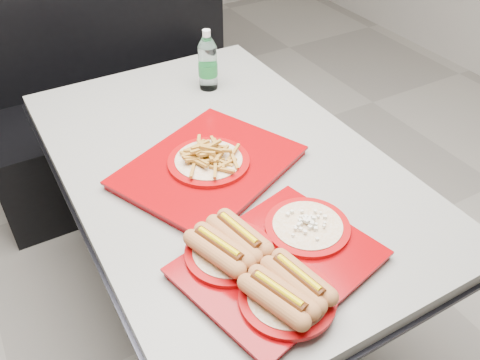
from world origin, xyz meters
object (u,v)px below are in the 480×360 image
tray_near (273,260)px  tray_far (209,163)px  diner_table (224,200)px  booth_bench (119,101)px  water_bottle (208,64)px

tray_near → tray_far: (0.04, 0.42, -0.01)m
diner_table → booth_bench: booth_bench is taller
tray_near → water_bottle: size_ratio=2.28×
booth_bench → tray_near: size_ratio=2.66×
diner_table → tray_far: size_ratio=2.34×
tray_far → water_bottle: (0.23, 0.45, 0.07)m
diner_table → tray_far: bearing=-154.0°
booth_bench → tray_near: booth_bench is taller
booth_bench → tray_far: 1.19m
booth_bench → tray_near: (-0.11, -1.54, 0.38)m
diner_table → booth_bench: (0.00, 1.09, -0.18)m
diner_table → water_bottle: 0.52m
tray_near → tray_far: size_ratio=0.84×
tray_far → diner_table: bearing=26.0°
tray_near → water_bottle: (0.27, 0.87, 0.06)m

